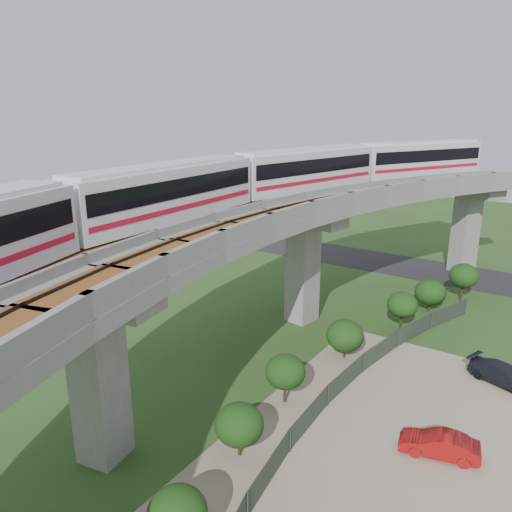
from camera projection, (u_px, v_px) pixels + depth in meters
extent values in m
plane|color=#2F491D|center=(217.00, 367.00, 34.67)|extent=(160.00, 160.00, 0.00)
cube|color=gray|center=(407.00, 459.00, 25.58)|extent=(18.00, 26.00, 0.04)
cube|color=#232326|center=(375.00, 261.00, 58.51)|extent=(60.00, 8.00, 0.03)
cube|color=#99968E|center=(465.00, 234.00, 53.86)|extent=(2.86, 2.93, 8.40)
cube|color=#99968E|center=(470.00, 190.00, 52.49)|extent=(7.21, 5.74, 1.20)
cube|color=#99968E|center=(303.00, 273.00, 41.26)|extent=(2.35, 2.51, 8.40)
cube|color=#99968E|center=(304.00, 216.00, 39.89)|extent=(7.31, 3.58, 1.20)
cube|color=#99968E|center=(99.00, 383.00, 24.70)|extent=(2.35, 2.51, 8.40)
cube|color=#99968E|center=(90.00, 293.00, 23.33)|extent=(7.31, 3.58, 1.20)
cube|color=gray|center=(429.00, 184.00, 49.59)|extent=(16.42, 20.91, 0.80)
cube|color=gray|center=(398.00, 171.00, 52.91)|extent=(8.66, 17.08, 1.00)
cube|color=gray|center=(467.00, 180.00, 45.76)|extent=(8.66, 17.08, 1.00)
cube|color=brown|center=(413.00, 177.00, 51.29)|extent=(10.68, 18.08, 0.12)
cube|color=black|center=(413.00, 176.00, 51.26)|extent=(9.69, 17.59, 0.12)
cube|color=brown|center=(448.00, 182.00, 47.63)|extent=(10.68, 18.08, 0.12)
cube|color=black|center=(448.00, 181.00, 47.60)|extent=(9.69, 17.59, 0.12)
cube|color=gray|center=(294.00, 206.00, 38.69)|extent=(11.77, 20.03, 0.80)
cube|color=gray|center=(254.00, 188.00, 41.23)|extent=(3.22, 18.71, 1.00)
cube|color=gray|center=(342.00, 201.00, 35.64)|extent=(3.22, 18.71, 1.00)
cube|color=brown|center=(273.00, 197.00, 39.99)|extent=(5.44, 19.05, 0.12)
cube|color=black|center=(273.00, 195.00, 39.96)|extent=(4.35, 18.88, 0.12)
cube|color=brown|center=(317.00, 203.00, 37.13)|extent=(5.44, 19.05, 0.12)
cube|color=black|center=(317.00, 202.00, 37.10)|extent=(4.35, 18.88, 0.12)
cube|color=gray|center=(107.00, 265.00, 24.18)|extent=(11.77, 20.03, 0.80)
cube|color=gray|center=(40.00, 237.00, 25.68)|extent=(3.22, 18.71, 1.00)
cube|color=gray|center=(181.00, 258.00, 22.17)|extent=(3.22, 18.71, 1.00)
cube|color=brown|center=(72.00, 250.00, 24.95)|extent=(5.44, 19.05, 0.12)
cube|color=black|center=(72.00, 248.00, 24.91)|extent=(4.35, 18.88, 0.12)
cube|color=brown|center=(143.00, 261.00, 23.15)|extent=(5.44, 19.05, 0.12)
cube|color=black|center=(143.00, 259.00, 23.12)|extent=(4.35, 18.88, 0.12)
cube|color=silver|center=(166.00, 193.00, 30.84)|extent=(3.15, 15.07, 3.20)
cube|color=silver|center=(165.00, 165.00, 30.35)|extent=(2.59, 14.31, 0.22)
cube|color=black|center=(166.00, 186.00, 30.71)|extent=(3.19, 14.48, 1.15)
cube|color=red|center=(167.00, 205.00, 31.05)|extent=(3.19, 14.48, 0.30)
cube|color=black|center=(167.00, 216.00, 31.25)|extent=(2.29, 12.80, 0.28)
cube|color=silver|center=(307.00, 170.00, 42.36)|extent=(5.92, 15.23, 3.20)
cube|color=silver|center=(307.00, 149.00, 41.87)|extent=(5.22, 14.38, 0.22)
cube|color=black|center=(307.00, 164.00, 42.23)|extent=(5.84, 14.65, 1.15)
cube|color=red|center=(306.00, 179.00, 42.57)|extent=(5.84, 14.65, 0.30)
cube|color=black|center=(306.00, 187.00, 42.77)|extent=(4.64, 12.86, 0.28)
cube|color=silver|center=(420.00, 159.00, 51.17)|extent=(9.22, 14.59, 3.20)
cube|color=silver|center=(422.00, 142.00, 50.68)|extent=(8.40, 13.68, 0.22)
cube|color=black|center=(420.00, 155.00, 51.04)|extent=(9.00, 14.08, 1.15)
cube|color=red|center=(419.00, 166.00, 51.38)|extent=(9.00, 14.08, 0.30)
cube|color=black|center=(419.00, 173.00, 51.58)|extent=(7.48, 12.22, 0.28)
cylinder|color=#2D382D|center=(466.00, 307.00, 43.23)|extent=(0.08, 0.08, 1.50)
cube|color=#2D382D|center=(449.00, 313.00, 41.86)|extent=(1.69, 4.77, 1.40)
cylinder|color=#2D382D|center=(432.00, 321.00, 40.40)|extent=(0.08, 0.08, 1.50)
cube|color=#2D382D|center=(415.00, 329.00, 38.85)|extent=(1.23, 4.91, 1.40)
cylinder|color=#2D382D|center=(398.00, 339.00, 37.21)|extent=(0.08, 0.08, 1.50)
cube|color=#2D382D|center=(381.00, 350.00, 35.49)|extent=(0.75, 4.99, 1.40)
cylinder|color=#2D382D|center=(364.00, 363.00, 33.70)|extent=(0.08, 0.08, 1.50)
cube|color=#2D382D|center=(346.00, 378.00, 31.84)|extent=(0.27, 5.04, 1.40)
cylinder|color=#2D382D|center=(328.00, 395.00, 29.91)|extent=(0.08, 0.08, 1.50)
cube|color=#2D382D|center=(310.00, 416.00, 27.91)|extent=(0.27, 5.04, 1.40)
cylinder|color=#2D382D|center=(290.00, 440.00, 25.86)|extent=(0.08, 0.08, 1.50)
cube|color=#2D382D|center=(270.00, 470.00, 23.75)|extent=(0.75, 4.99, 1.40)
cylinder|color=#2D382D|center=(248.00, 506.00, 21.59)|extent=(0.08, 0.08, 1.50)
cylinder|color=#382314|center=(462.00, 293.00, 46.16)|extent=(0.18, 0.18, 1.76)
ellipsoid|color=#153C13|center=(464.00, 276.00, 45.68)|extent=(2.61, 2.61, 2.22)
cylinder|color=#382314|center=(429.00, 306.00, 43.97)|extent=(0.18, 0.18, 1.01)
ellipsoid|color=#153C13|center=(430.00, 292.00, 43.60)|extent=(2.69, 2.69, 2.29)
cylinder|color=#382314|center=(401.00, 323.00, 39.82)|extent=(0.18, 0.18, 1.66)
ellipsoid|color=#153C13|center=(402.00, 305.00, 39.38)|extent=(2.40, 2.40, 2.04)
cylinder|color=#382314|center=(344.00, 352.00, 35.81)|extent=(0.18, 0.18, 0.96)
ellipsoid|color=#153C13|center=(345.00, 336.00, 35.44)|extent=(2.68, 2.68, 2.28)
cylinder|color=#382314|center=(285.00, 392.00, 30.33)|extent=(0.18, 0.18, 1.37)
ellipsoid|color=#153C13|center=(285.00, 372.00, 29.92)|extent=(2.45, 2.45, 2.08)
cylinder|color=#382314|center=(239.00, 446.00, 25.72)|extent=(0.18, 0.18, 1.09)
ellipsoid|color=#153C13|center=(239.00, 425.00, 25.35)|extent=(2.54, 2.54, 2.16)
imported|color=maroon|center=(439.00, 444.00, 25.64)|extent=(4.17, 2.28, 1.30)
imported|color=black|center=(504.00, 375.00, 32.32)|extent=(4.88, 3.18, 1.32)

